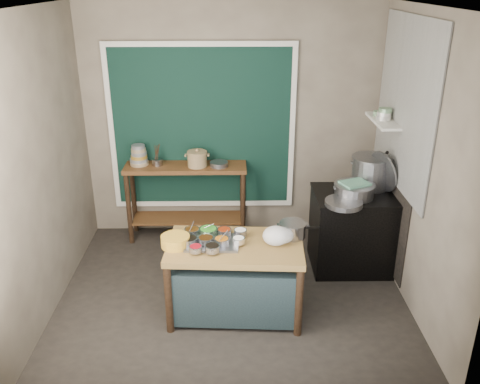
{
  "coord_description": "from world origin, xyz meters",
  "views": [
    {
      "loc": [
        0.01,
        -4.42,
        3.03
      ],
      "look_at": [
        0.09,
        0.25,
        1.04
      ],
      "focal_mm": 38.0,
      "sensor_mm": 36.0,
      "label": 1
    }
  ],
  "objects_px": {
    "back_counter": "(187,202)",
    "stove_block": "(354,232)",
    "prep_table": "(235,279)",
    "saucepan": "(293,230)",
    "ceramic_crock": "(197,160)",
    "stock_pot": "(371,172)",
    "condiment_tray": "(212,243)",
    "yellow_basin": "(175,241)",
    "utensil_cup": "(157,162)",
    "steamer": "(354,190)"
  },
  "relations": [
    {
      "from": "saucepan",
      "to": "stove_block",
      "type": "bearing_deg",
      "value": 38.32
    },
    {
      "from": "prep_table",
      "to": "stove_block",
      "type": "relative_size",
      "value": 1.39
    },
    {
      "from": "prep_table",
      "to": "yellow_basin",
      "type": "bearing_deg",
      "value": -174.1
    },
    {
      "from": "prep_table",
      "to": "steamer",
      "type": "xyz_separation_m",
      "value": [
        1.26,
        0.78,
        0.58
      ]
    },
    {
      "from": "stove_block",
      "to": "back_counter",
      "type": "bearing_deg",
      "value": 158.98
    },
    {
      "from": "saucepan",
      "to": "steamer",
      "type": "height_order",
      "value": "steamer"
    },
    {
      "from": "prep_table",
      "to": "back_counter",
      "type": "height_order",
      "value": "back_counter"
    },
    {
      "from": "condiment_tray",
      "to": "yellow_basin",
      "type": "height_order",
      "value": "yellow_basin"
    },
    {
      "from": "condiment_tray",
      "to": "stock_pot",
      "type": "xyz_separation_m",
      "value": [
        1.71,
        1.04,
        0.29
      ]
    },
    {
      "from": "condiment_tray",
      "to": "saucepan",
      "type": "bearing_deg",
      "value": 9.79
    },
    {
      "from": "utensil_cup",
      "to": "ceramic_crock",
      "type": "distance_m",
      "value": 0.48
    },
    {
      "from": "prep_table",
      "to": "back_counter",
      "type": "bearing_deg",
      "value": 113.45
    },
    {
      "from": "yellow_basin",
      "to": "saucepan",
      "type": "xyz_separation_m",
      "value": [
        1.09,
        0.17,
        0.02
      ]
    },
    {
      "from": "condiment_tray",
      "to": "saucepan",
      "type": "xyz_separation_m",
      "value": [
        0.76,
        0.13,
        0.06
      ]
    },
    {
      "from": "condiment_tray",
      "to": "ceramic_crock",
      "type": "xyz_separation_m",
      "value": [
        -0.22,
        1.53,
        0.27
      ]
    },
    {
      "from": "prep_table",
      "to": "condiment_tray",
      "type": "height_order",
      "value": "condiment_tray"
    },
    {
      "from": "condiment_tray",
      "to": "stock_pot",
      "type": "height_order",
      "value": "stock_pot"
    },
    {
      "from": "back_counter",
      "to": "saucepan",
      "type": "distance_m",
      "value": 1.86
    },
    {
      "from": "back_counter",
      "to": "stove_block",
      "type": "distance_m",
      "value": 2.04
    },
    {
      "from": "prep_table",
      "to": "yellow_basin",
      "type": "relative_size",
      "value": 4.71
    },
    {
      "from": "prep_table",
      "to": "stock_pot",
      "type": "xyz_separation_m",
      "value": [
        1.5,
        1.05,
        0.68
      ]
    },
    {
      "from": "prep_table",
      "to": "ceramic_crock",
      "type": "relative_size",
      "value": 5.08
    },
    {
      "from": "back_counter",
      "to": "ceramic_crock",
      "type": "bearing_deg",
      "value": -13.86
    },
    {
      "from": "utensil_cup",
      "to": "steamer",
      "type": "xyz_separation_m",
      "value": [
        2.17,
        -0.81,
        -0.04
      ]
    },
    {
      "from": "utensil_cup",
      "to": "ceramic_crock",
      "type": "xyz_separation_m",
      "value": [
        0.48,
        -0.05,
        0.04
      ]
    },
    {
      "from": "saucepan",
      "to": "stock_pot",
      "type": "relative_size",
      "value": 0.59
    },
    {
      "from": "stove_block",
      "to": "stock_pot",
      "type": "distance_m",
      "value": 0.68
    },
    {
      "from": "saucepan",
      "to": "ceramic_crock",
      "type": "height_order",
      "value": "ceramic_crock"
    },
    {
      "from": "ceramic_crock",
      "to": "stock_pot",
      "type": "bearing_deg",
      "value": -14.31
    },
    {
      "from": "back_counter",
      "to": "ceramic_crock",
      "type": "height_order",
      "value": "ceramic_crock"
    },
    {
      "from": "condiment_tray",
      "to": "prep_table",
      "type": "bearing_deg",
      "value": -3.36
    },
    {
      "from": "prep_table",
      "to": "saucepan",
      "type": "relative_size",
      "value": 4.78
    },
    {
      "from": "stove_block",
      "to": "yellow_basin",
      "type": "height_order",
      "value": "yellow_basin"
    },
    {
      "from": "prep_table",
      "to": "saucepan",
      "type": "distance_m",
      "value": 0.72
    },
    {
      "from": "stock_pot",
      "to": "steamer",
      "type": "relative_size",
      "value": 1.02
    },
    {
      "from": "yellow_basin",
      "to": "stock_pot",
      "type": "relative_size",
      "value": 0.6
    },
    {
      "from": "utensil_cup",
      "to": "stove_block",
      "type": "bearing_deg",
      "value": -18.39
    },
    {
      "from": "back_counter",
      "to": "utensil_cup",
      "type": "height_order",
      "value": "utensil_cup"
    },
    {
      "from": "back_counter",
      "to": "stock_pot",
      "type": "height_order",
      "value": "stock_pot"
    },
    {
      "from": "yellow_basin",
      "to": "ceramic_crock",
      "type": "xyz_separation_m",
      "value": [
        0.11,
        1.57,
        0.23
      ]
    },
    {
      "from": "prep_table",
      "to": "saucepan",
      "type": "xyz_separation_m",
      "value": [
        0.55,
        0.14,
        0.45
      ]
    },
    {
      "from": "prep_table",
      "to": "ceramic_crock",
      "type": "xyz_separation_m",
      "value": [
        -0.44,
        1.54,
        0.66
      ]
    },
    {
      "from": "back_counter",
      "to": "prep_table",
      "type": "bearing_deg",
      "value": -69.81
    },
    {
      "from": "back_counter",
      "to": "yellow_basin",
      "type": "relative_size",
      "value": 5.46
    },
    {
      "from": "steamer",
      "to": "stove_block",
      "type": "bearing_deg",
      "value": 49.72
    },
    {
      "from": "ceramic_crock",
      "to": "utensil_cup",
      "type": "bearing_deg",
      "value": 174.27
    },
    {
      "from": "saucepan",
      "to": "steamer",
      "type": "relative_size",
      "value": 0.6
    },
    {
      "from": "back_counter",
      "to": "ceramic_crock",
      "type": "xyz_separation_m",
      "value": [
        0.14,
        -0.04,
        0.56
      ]
    },
    {
      "from": "yellow_basin",
      "to": "utensil_cup",
      "type": "xyz_separation_m",
      "value": [
        -0.37,
        1.62,
        0.19
      ]
    },
    {
      "from": "utensil_cup",
      "to": "steamer",
      "type": "bearing_deg",
      "value": -20.49
    }
  ]
}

